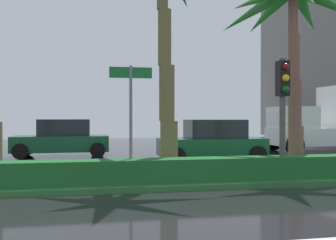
{
  "coord_description": "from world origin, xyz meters",
  "views": [
    {
      "loc": [
        0.65,
        -3.18,
        1.83
      ],
      "look_at": [
        3.51,
        11.72,
        1.71
      ],
      "focal_mm": 41.26,
      "sensor_mm": 36.0,
      "label": 1
    }
  ],
  "objects_px": {
    "traffic_signal_median_right": "(283,96)",
    "car_in_traffic_third": "(212,141)",
    "street_name_sign": "(131,107)",
    "car_in_traffic_second": "(62,139)",
    "palm_tree_centre_right": "(294,11)",
    "box_truck_lead": "(332,122)"
  },
  "relations": [
    {
      "from": "traffic_signal_median_right",
      "to": "car_in_traffic_third",
      "type": "xyz_separation_m",
      "value": [
        -0.27,
        5.5,
        -1.58
      ]
    },
    {
      "from": "street_name_sign",
      "to": "car_in_traffic_second",
      "type": "xyz_separation_m",
      "value": [
        -2.38,
        8.52,
        -1.25
      ]
    },
    {
      "from": "palm_tree_centre_right",
      "to": "traffic_signal_median_right",
      "type": "height_order",
      "value": "palm_tree_centre_right"
    },
    {
      "from": "traffic_signal_median_right",
      "to": "car_in_traffic_second",
      "type": "height_order",
      "value": "traffic_signal_median_right"
    },
    {
      "from": "street_name_sign",
      "to": "traffic_signal_median_right",
      "type": "bearing_deg",
      "value": -3.01
    },
    {
      "from": "car_in_traffic_third",
      "to": "box_truck_lead",
      "type": "height_order",
      "value": "box_truck_lead"
    },
    {
      "from": "palm_tree_centre_right",
      "to": "car_in_traffic_third",
      "type": "distance_m",
      "value": 6.16
    },
    {
      "from": "palm_tree_centre_right",
      "to": "street_name_sign",
      "type": "bearing_deg",
      "value": -168.9
    },
    {
      "from": "traffic_signal_median_right",
      "to": "box_truck_lead",
      "type": "height_order",
      "value": "box_truck_lead"
    },
    {
      "from": "street_name_sign",
      "to": "box_truck_lead",
      "type": "relative_size",
      "value": 0.47
    },
    {
      "from": "traffic_signal_median_right",
      "to": "car_in_traffic_third",
      "type": "bearing_deg",
      "value": 92.83
    },
    {
      "from": "car_in_traffic_third",
      "to": "box_truck_lead",
      "type": "distance_m",
      "value": 8.29
    },
    {
      "from": "street_name_sign",
      "to": "box_truck_lead",
      "type": "bearing_deg",
      "value": 36.64
    },
    {
      "from": "palm_tree_centre_right",
      "to": "box_truck_lead",
      "type": "distance_m",
      "value": 10.44
    },
    {
      "from": "street_name_sign",
      "to": "box_truck_lead",
      "type": "xyz_separation_m",
      "value": [
        11.45,
        8.52,
        -0.53
      ]
    },
    {
      "from": "traffic_signal_median_right",
      "to": "car_in_traffic_second",
      "type": "relative_size",
      "value": 0.76
    },
    {
      "from": "box_truck_lead",
      "to": "palm_tree_centre_right",
      "type": "bearing_deg",
      "value": 49.84
    },
    {
      "from": "car_in_traffic_second",
      "to": "car_in_traffic_third",
      "type": "relative_size",
      "value": 1.0
    },
    {
      "from": "palm_tree_centre_right",
      "to": "street_name_sign",
      "type": "distance_m",
      "value": 6.0
    },
    {
      "from": "traffic_signal_median_right",
      "to": "street_name_sign",
      "type": "xyz_separation_m",
      "value": [
        -4.12,
        0.22,
        -0.33
      ]
    },
    {
      "from": "car_in_traffic_third",
      "to": "palm_tree_centre_right",
      "type": "bearing_deg",
      "value": 106.43
    },
    {
      "from": "traffic_signal_median_right",
      "to": "car_in_traffic_second",
      "type": "xyz_separation_m",
      "value": [
        -6.5,
        8.74,
        -1.58
      ]
    }
  ]
}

